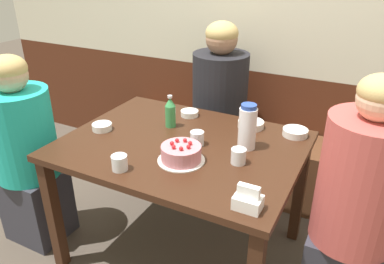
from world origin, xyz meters
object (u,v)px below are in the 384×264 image
(water_pitcher, at_px, (247,127))
(glass_water_tall, at_px, (238,156))
(napkin_holder, at_px, (248,200))
(glass_tumbler_short, at_px, (197,138))
(birthday_cake, at_px, (181,153))
(soju_bottle, at_px, (170,112))
(bowl_side_dish, at_px, (190,113))
(person_pale_blue_shirt, at_px, (355,210))
(person_teal_shirt, at_px, (219,111))
(bench_seat, at_px, (235,157))
(bowl_soup_white, at_px, (251,124))
(glass_shot_small, at_px, (120,163))
(bowl_rice_small, at_px, (295,132))
(person_grey_tee, at_px, (27,155))
(bowl_sauce_shallow, at_px, (102,127))

(water_pitcher, bearing_deg, glass_water_tall, -83.21)
(napkin_holder, bearing_deg, glass_tumbler_short, 136.82)
(birthday_cake, bearing_deg, glass_tumbler_short, 92.62)
(water_pitcher, relative_size, soju_bottle, 1.26)
(bowl_side_dish, height_order, person_pale_blue_shirt, person_pale_blue_shirt)
(water_pitcher, relative_size, person_pale_blue_shirt, 0.19)
(bowl_side_dish, xyz_separation_m, person_teal_shirt, (0.03, 0.39, -0.12))
(bench_seat, relative_size, bowl_soup_white, 12.61)
(birthday_cake, xyz_separation_m, glass_water_tall, (0.25, 0.11, -0.00))
(soju_bottle, relative_size, glass_water_tall, 2.53)
(water_pitcher, xyz_separation_m, person_pale_blue_shirt, (0.56, -0.11, -0.24))
(glass_shot_small, height_order, person_pale_blue_shirt, person_pale_blue_shirt)
(bowl_rice_small, xyz_separation_m, person_grey_tee, (-1.39, -0.65, -0.18))
(napkin_holder, height_order, glass_shot_small, napkin_holder)
(water_pitcher, bearing_deg, soju_bottle, 174.41)
(glass_water_tall, bearing_deg, water_pitcher, 96.79)
(napkin_holder, relative_size, person_teal_shirt, 0.09)
(birthday_cake, distance_m, bowl_soup_white, 0.55)
(glass_water_tall, bearing_deg, bowl_sauce_shallow, -179.60)
(bowl_rice_small, distance_m, bowl_side_dish, 0.64)
(glass_water_tall, height_order, glass_tumbler_short, glass_water_tall)
(bowl_sauce_shallow, distance_m, glass_shot_small, 0.46)
(glass_water_tall, height_order, person_pale_blue_shirt, person_pale_blue_shirt)
(bowl_rice_small, xyz_separation_m, glass_water_tall, (-0.17, -0.42, 0.02))
(bench_seat, relative_size, glass_water_tall, 25.11)
(napkin_holder, height_order, bowl_soup_white, napkin_holder)
(glass_tumbler_short, relative_size, person_grey_tee, 0.06)
(birthday_cake, distance_m, bowl_side_dish, 0.55)
(bowl_soup_white, distance_m, bowl_sauce_shallow, 0.85)
(water_pitcher, distance_m, bowl_soup_white, 0.27)
(person_pale_blue_shirt, bearing_deg, glass_water_tall, 6.34)
(bowl_rice_small, bearing_deg, soju_bottle, -162.67)
(bowl_side_dish, relative_size, glass_tumbler_short, 1.49)
(soju_bottle, bearing_deg, glass_shot_small, -86.42)
(birthday_cake, xyz_separation_m, person_grey_tee, (-0.97, -0.12, -0.20))
(soju_bottle, height_order, bowl_sauce_shallow, soju_bottle)
(bowl_sauce_shallow, height_order, glass_water_tall, glass_water_tall)
(water_pitcher, bearing_deg, person_teal_shirt, 123.84)
(soju_bottle, distance_m, bowl_side_dish, 0.20)
(water_pitcher, distance_m, glass_shot_small, 0.65)
(soju_bottle, relative_size, bowl_rice_small, 1.39)
(bench_seat, relative_size, bowl_side_dish, 17.21)
(birthday_cake, bearing_deg, person_pale_blue_shirt, 11.92)
(bowl_soup_white, bearing_deg, soju_bottle, -154.51)
(bowl_side_dish, bearing_deg, glass_tumbler_short, -56.48)
(birthday_cake, relative_size, napkin_holder, 2.08)
(bowl_rice_small, bearing_deg, person_pale_blue_shirt, -44.41)
(soju_bottle, bearing_deg, bowl_side_dish, 82.19)
(soju_bottle, height_order, person_pale_blue_shirt, person_pale_blue_shirt)
(bench_seat, distance_m, birthday_cake, 1.14)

